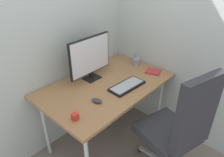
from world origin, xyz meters
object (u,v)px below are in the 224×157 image
object	(u,v)px
office_chair	(179,127)
pen_holder	(136,62)
notebook	(153,72)
monitor	(90,57)
keyboard	(127,86)
mouse	(97,101)
desk_clamp_accessory	(75,117)

from	to	relation	value
office_chair	pen_holder	world-z (taller)	office_chair
pen_holder	notebook	size ratio (longest dim) A/B	1.16
monitor	keyboard	world-z (taller)	monitor
office_chair	mouse	world-z (taller)	office_chair
office_chair	desk_clamp_accessory	bearing A→B (deg)	136.72
mouse	notebook	xyz separation A→B (m)	(0.82, -0.06, -0.01)
office_chair	notebook	xyz separation A→B (m)	(0.46, 0.57, 0.16)
keyboard	pen_holder	distance (m)	0.52
monitor	mouse	world-z (taller)	monitor
notebook	desk_clamp_accessory	size ratio (longest dim) A/B	2.60
keyboard	pen_holder	xyz separation A→B (m)	(0.46, 0.23, 0.03)
monitor	pen_holder	bearing A→B (deg)	-15.32
notebook	office_chair	bearing A→B (deg)	-146.13
monitor	notebook	bearing A→B (deg)	-36.71
office_chair	pen_holder	bearing A→B (deg)	59.68
office_chair	desk_clamp_accessory	world-z (taller)	office_chair
mouse	desk_clamp_accessory	distance (m)	0.28
keyboard	pen_holder	world-z (taller)	pen_holder
office_chair	monitor	distance (m)	1.07
notebook	pen_holder	bearing A→B (deg)	68.01
keyboard	notebook	xyz separation A→B (m)	(0.44, -0.02, -0.00)
monitor	notebook	distance (m)	0.74
monitor	notebook	xyz separation A→B (m)	(0.56, -0.42, -0.24)
monitor	keyboard	bearing A→B (deg)	-73.06
keyboard	desk_clamp_accessory	distance (m)	0.66
keyboard	desk_clamp_accessory	size ratio (longest dim) A/B	6.66
mouse	pen_holder	distance (m)	0.86
office_chair	pen_holder	size ratio (longest dim) A/B	6.59
pen_holder	notebook	world-z (taller)	pen_holder
mouse	notebook	bearing A→B (deg)	-21.70
notebook	desk_clamp_accessory	bearing A→B (deg)	161.66
pen_holder	keyboard	bearing A→B (deg)	-153.17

